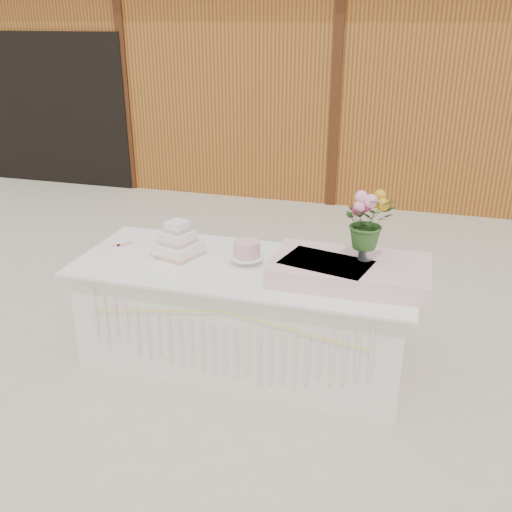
# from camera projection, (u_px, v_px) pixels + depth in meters

# --- Properties ---
(ground) EXTENTS (80.00, 80.00, 0.00)m
(ground) POSITION_uv_depth(u_px,v_px,m) (245.00, 358.00, 4.31)
(ground) COLOR beige
(ground) RESTS_ON ground
(barn) EXTENTS (12.60, 4.60, 3.30)m
(barn) POSITION_uv_depth(u_px,v_px,m) (355.00, 66.00, 8.97)
(barn) COLOR #A86823
(barn) RESTS_ON ground
(cake_table) EXTENTS (2.40, 1.00, 0.77)m
(cake_table) POSITION_uv_depth(u_px,v_px,m) (244.00, 314.00, 4.16)
(cake_table) COLOR white
(cake_table) RESTS_ON ground
(wedding_cake) EXTENTS (0.37, 0.37, 0.26)m
(wedding_cake) POSITION_uv_depth(u_px,v_px,m) (178.00, 244.00, 4.15)
(wedding_cake) COLOR white
(wedding_cake) RESTS_ON cake_table
(pink_cake_stand) EXTENTS (0.24, 0.24, 0.17)m
(pink_cake_stand) POSITION_uv_depth(u_px,v_px,m) (247.00, 252.00, 3.99)
(pink_cake_stand) COLOR white
(pink_cake_stand) RESTS_ON cake_table
(satin_runner) EXTENTS (1.04, 0.61, 0.13)m
(satin_runner) POSITION_uv_depth(u_px,v_px,m) (350.00, 270.00, 3.78)
(satin_runner) COLOR #FFD0CD
(satin_runner) RESTS_ON cake_table
(flower_vase) EXTENTS (0.10, 0.10, 0.13)m
(flower_vase) POSITION_uv_depth(u_px,v_px,m) (366.00, 250.00, 3.76)
(flower_vase) COLOR #BDBCC2
(flower_vase) RESTS_ON satin_runner
(bouquet) EXTENTS (0.40, 0.38, 0.36)m
(bouquet) POSITION_uv_depth(u_px,v_px,m) (368.00, 214.00, 3.66)
(bouquet) COLOR #325F26
(bouquet) RESTS_ON flower_vase
(loose_flowers) EXTENTS (0.22, 0.35, 0.02)m
(loose_flowers) POSITION_uv_depth(u_px,v_px,m) (124.00, 242.00, 4.41)
(loose_flowers) COLOR pink
(loose_flowers) RESTS_ON cake_table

